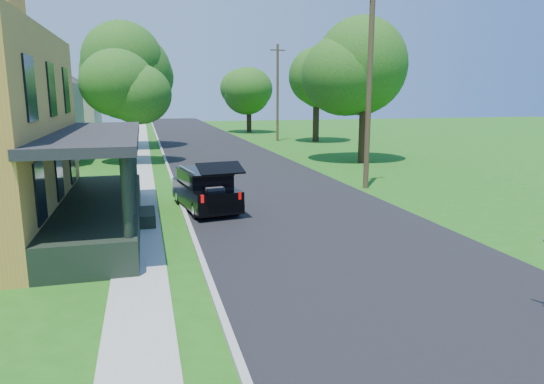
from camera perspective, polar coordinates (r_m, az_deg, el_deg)
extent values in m
plane|color=#1E5C12|center=(12.34, 11.99, -9.04)|extent=(140.00, 140.00, 0.00)
cube|color=black|center=(31.04, -4.78, 3.47)|extent=(8.00, 120.00, 0.02)
cube|color=#A4A49E|center=(30.61, -12.27, 3.13)|extent=(0.15, 120.00, 0.12)
cube|color=#989890|center=(30.58, -15.18, 2.99)|extent=(1.30, 120.00, 0.03)
cube|color=#989890|center=(17.33, -28.26, -4.21)|extent=(6.50, 1.20, 0.03)
cube|color=black|center=(16.78, -19.42, -2.38)|extent=(2.40, 10.00, 0.90)
cube|color=black|center=(16.39, -20.01, 6.32)|extent=(2.60, 10.30, 0.25)
cube|color=beige|center=(35.28, -28.41, 7.18)|extent=(8.00, 8.00, 5.00)
pyramid|color=black|center=(35.36, -29.15, 14.77)|extent=(12.78, 12.78, 2.20)
cube|color=beige|center=(50.97, -24.30, 8.42)|extent=(8.00, 8.00, 5.00)
pyramid|color=black|center=(51.02, -24.74, 13.68)|extent=(12.78, 12.78, 2.20)
cube|color=black|center=(18.35, -7.82, -0.27)|extent=(2.23, 4.14, 0.76)
cube|color=black|center=(18.36, -7.99, 1.67)|extent=(1.88, 2.64, 0.49)
cube|color=black|center=(18.32, -8.01, 2.49)|extent=(1.92, 2.73, 0.07)
cube|color=black|center=(16.31, -6.09, 2.79)|extent=(1.63, 1.04, 0.34)
cube|color=#37373C|center=(17.18, -6.77, -0.12)|extent=(0.70, 0.63, 0.40)
cube|color=silver|center=(18.15, -10.03, 2.60)|extent=(0.38, 2.15, 0.05)
cube|color=silver|center=(18.49, -6.04, 2.88)|extent=(0.38, 2.15, 0.05)
cube|color=#990505|center=(16.28, -8.21, -0.80)|extent=(0.11, 0.07, 0.27)
cube|color=#990505|center=(16.67, -3.82, -0.43)|extent=(0.11, 0.07, 0.27)
cylinder|color=black|center=(19.47, -10.88, -0.53)|extent=(0.30, 0.63, 0.61)
cylinder|color=black|center=(19.82, -6.82, -0.19)|extent=(0.30, 0.63, 0.61)
cylinder|color=black|center=(17.00, -8.93, -2.19)|extent=(0.30, 0.63, 0.61)
cylinder|color=black|center=(17.41, -4.34, -1.77)|extent=(0.30, 0.63, 0.61)
cylinder|color=black|center=(31.48, -16.21, 6.08)|extent=(0.64, 0.64, 3.18)
sphere|color=#457B20|center=(31.36, -16.52, 11.48)|extent=(5.22, 5.22, 4.14)
sphere|color=#457B20|center=(31.23, -15.82, 13.22)|extent=(4.52, 4.52, 3.59)
sphere|color=#457B20|center=(31.60, -17.56, 12.26)|extent=(4.64, 4.64, 3.68)
cylinder|color=black|center=(41.41, -16.26, 7.65)|extent=(0.68, 0.68, 3.76)
sphere|color=#457B20|center=(41.38, -16.58, 13.28)|extent=(7.39, 7.39, 6.56)
sphere|color=#457B20|center=(41.19, -16.03, 15.35)|extent=(6.41, 6.41, 5.69)
sphere|color=#457B20|center=(41.78, -17.47, 14.21)|extent=(6.57, 6.57, 5.83)
cylinder|color=black|center=(31.26, 10.73, 6.51)|extent=(0.65, 0.65, 3.41)
sphere|color=#457B20|center=(31.17, 10.98, 13.20)|extent=(5.97, 5.97, 5.83)
sphere|color=#457B20|center=(31.13, 12.13, 15.55)|extent=(5.17, 5.17, 5.05)
sphere|color=#457B20|center=(31.39, 9.70, 14.42)|extent=(5.31, 5.31, 5.18)
cylinder|color=black|center=(45.16, 5.18, 8.09)|extent=(0.67, 0.67, 3.40)
sphere|color=#457B20|center=(45.10, 5.26, 12.36)|extent=(5.89, 5.89, 5.00)
sphere|color=#457B20|center=(45.08, 5.95, 13.76)|extent=(5.10, 5.10, 4.33)
sphere|color=#457B20|center=(45.20, 4.43, 13.08)|extent=(5.23, 5.23, 4.44)
cylinder|color=black|center=(56.26, -2.72, 8.57)|extent=(0.59, 0.59, 3.01)
sphere|color=#457B20|center=(56.20, -2.76, 11.92)|extent=(5.63, 5.63, 5.34)
sphere|color=#457B20|center=(56.04, -2.28, 13.14)|extent=(4.88, 4.88, 4.63)
sphere|color=#457B20|center=(56.46, -3.37, 12.51)|extent=(5.01, 5.01, 4.75)
cylinder|color=#3F301D|center=(22.50, 11.36, 11.81)|extent=(0.31, 0.31, 9.01)
cylinder|color=#3F301D|center=(45.40, 0.65, 11.52)|extent=(0.25, 0.25, 8.73)
cube|color=#3F301D|center=(45.58, 0.66, 16.36)|extent=(1.41, 0.27, 0.11)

